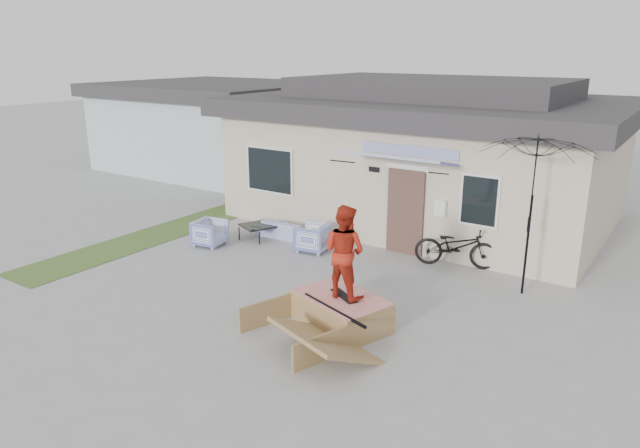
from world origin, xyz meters
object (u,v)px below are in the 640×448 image
Objects in this scene: patio_umbrella at (531,212)px; bicycle at (457,242)px; armchair_left at (210,232)px; skateboard at (344,295)px; skater at (344,250)px; skate_ramp at (341,311)px; loveseat at (286,226)px; coffee_table at (258,232)px; armchair_right at (313,236)px.

bicycle is at bearing 158.17° from patio_umbrella.
armchair_left is 6.15m from bicycle.
skater reaches higher than skateboard.
skateboard is at bearing -125.46° from patio_umbrella.
armchair_left is 0.44× the size of skater.
skate_ramp is (-2.34, -3.31, -1.47)m from patio_umbrella.
coffee_table is at bearing 40.75° from loveseat.
skate_ramp is (5.17, -1.91, -0.10)m from armchair_left.
bicycle is 4.07m from skate_ramp.
patio_umbrella is at bearing 73.30° from skate_ramp.
bicycle is at bearing 111.32° from skateboard.
armchair_right is 0.99× the size of coffee_table.
armchair_left reaches higher than skateboard.
coffee_table is 0.35× the size of skate_ramp.
patio_umbrella is at bearing -88.80° from armchair_left.
armchair_right is at bearing 1.06° from coffee_table.
skater is at bearing -119.08° from armchair_left.
armchair_right is 0.28× the size of patio_umbrella.
skate_ramp is at bearing 33.24° from armchair_right.
bicycle is 0.86× the size of skate_ramp.
armchair_left is 1.30m from coffee_table.
bicycle reaches higher than loveseat.
loveseat reaches higher than skateboard.
skater is (-2.32, -3.26, -0.30)m from patio_umbrella.
skater is at bearing 153.05° from bicycle.
armchair_right is at bearing 150.70° from skate_ramp.
patio_umbrella is at bearing 84.21° from armchair_right.
skateboard is (0.02, 0.05, 0.30)m from skate_ramp.
bicycle is at bearing -94.54° from skater.
skateboard is at bearing 153.05° from bicycle.
skate_ramp is at bearing 152.91° from bicycle.
skate_ramp is (2.75, -3.04, -0.11)m from armchair_right.
coffee_table is 5.41m from skateboard.
skater reaches higher than patio_umbrella.
loveseat is 4.60m from bicycle.
armchair_left is 5.61m from skater.
skateboard is 0.87m from skater.
armchair_left is at bearing 50.19° from loveseat.
patio_umbrella is (1.73, -0.69, 1.14)m from bicycle.
armchair_left is at bearing 91.55° from bicycle.
coffee_table is at bearing -29.18° from skater.
skateboard reaches higher than skate_ramp.
skateboard is 0.44× the size of skater.
patio_umbrella is (6.29, -0.21, 1.44)m from loveseat.
patio_umbrella reaches higher than armchair_right.
armchair_right is 4.07m from skateboard.
patio_umbrella is 4.32m from skate_ramp.
armchair_left is at bearing -169.37° from patio_umbrella.
armchair_left is 0.39× the size of bicycle.
skater is at bearing -33.14° from coffee_table.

